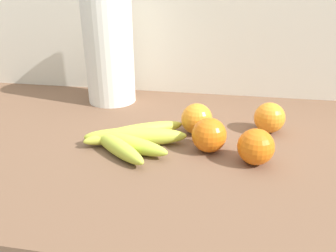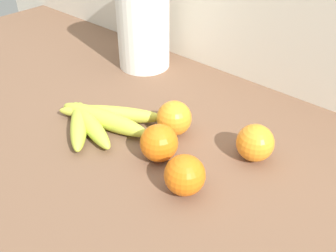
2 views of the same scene
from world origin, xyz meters
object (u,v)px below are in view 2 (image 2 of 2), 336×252
at_px(banana_bunch, 98,120).
at_px(orange_center, 185,175).
at_px(orange_back_right, 255,143).
at_px(paper_towel_roll, 143,12).
at_px(orange_back_left, 174,118).
at_px(orange_far_right, 159,143).

height_order(banana_bunch, orange_center, orange_center).
xyz_separation_m(orange_back_right, orange_center, (-0.04, -0.14, -0.00)).
xyz_separation_m(banana_bunch, paper_towel_roll, (-0.13, 0.26, 0.12)).
bearing_deg(orange_back_left, orange_back_right, 13.15).
distance_m(banana_bunch, orange_center, 0.24).
xyz_separation_m(orange_center, paper_towel_roll, (-0.37, 0.28, 0.11)).
bearing_deg(paper_towel_roll, orange_back_left, -34.74).
height_order(orange_center, paper_towel_roll, paper_towel_roll).
relative_size(banana_bunch, orange_center, 3.18).
distance_m(banana_bunch, orange_far_right, 0.16).
distance_m(orange_far_right, paper_towel_roll, 0.39).
xyz_separation_m(banana_bunch, orange_back_left, (0.12, 0.09, 0.02)).
xyz_separation_m(orange_back_right, paper_towel_roll, (-0.41, 0.14, 0.11)).
relative_size(orange_back_left, paper_towel_roll, 0.22).
bearing_deg(orange_far_right, orange_back_left, 112.09).
distance_m(orange_back_right, orange_center, 0.15).
relative_size(orange_back_right, paper_towel_roll, 0.21).
distance_m(orange_back_right, paper_towel_roll, 0.44).
bearing_deg(orange_far_right, orange_center, -21.14).
xyz_separation_m(banana_bunch, orange_back_right, (0.28, 0.12, 0.02)).
distance_m(orange_far_right, orange_back_left, 0.08).
height_order(orange_back_right, paper_towel_roll, paper_towel_roll).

